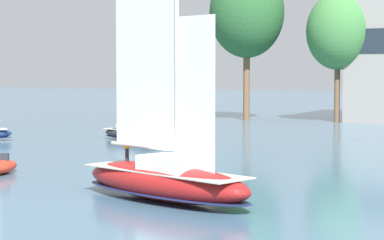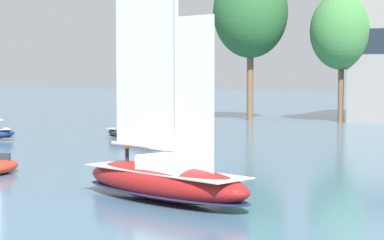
% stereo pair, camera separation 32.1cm
% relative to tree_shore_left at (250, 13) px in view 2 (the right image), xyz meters
% --- Properties ---
extents(ground_plane, '(400.00, 400.00, 0.00)m').
position_rel_tree_shore_left_xyz_m(ground_plane, '(19.88, -57.79, -13.96)').
color(ground_plane, '#42667F').
extents(tree_shore_left, '(9.69, 9.69, 19.94)m').
position_rel_tree_shore_left_xyz_m(tree_shore_left, '(0.00, 0.00, 0.00)').
color(tree_shore_left, brown).
rests_on(tree_shore_left, ground).
extents(tree_shore_center, '(7.85, 7.85, 16.15)m').
position_rel_tree_shore_left_xyz_m(tree_shore_center, '(11.59, 1.64, -2.65)').
color(tree_shore_center, brown).
rests_on(tree_shore_center, ground).
extents(sailboat_main, '(11.49, 6.29, 15.21)m').
position_rel_tree_shore_left_xyz_m(sailboat_main, '(19.90, -57.80, -12.78)').
color(sailboat_main, maroon).
rests_on(sailboat_main, ground).
extents(sailboat_moored_far_slip, '(7.62, 4.32, 10.11)m').
position_rel_tree_shore_left_xyz_m(sailboat_moored_far_slip, '(1.67, -31.35, -13.27)').
color(sailboat_moored_far_slip, '#232328').
rests_on(sailboat_moored_far_slip, ground).
extents(motor_tender, '(2.32, 3.76, 1.35)m').
position_rel_tree_shore_left_xyz_m(motor_tender, '(6.07, -54.02, -13.52)').
color(motor_tender, red).
rests_on(motor_tender, ground).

